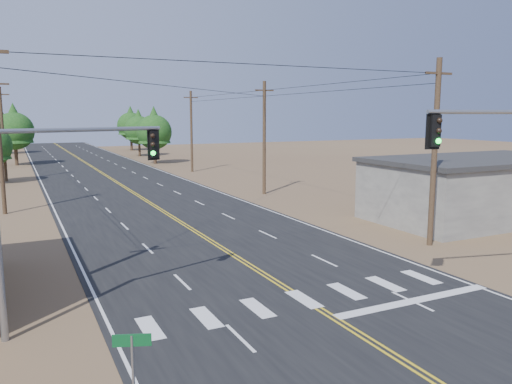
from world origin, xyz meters
TOP-DOWN VIEW (x-y plane):
  - road at (0.00, 30.00)m, footprint 15.00×200.00m
  - building_right at (19.00, 16.00)m, footprint 15.00×8.00m
  - utility_pole_left_mid at (-10.50, 32.00)m, footprint 1.80×0.30m
  - utility_pole_left_far at (-10.50, 52.00)m, footprint 1.80×0.30m
  - utility_pole_right_near at (10.50, 12.00)m, footprint 1.80×0.30m
  - utility_pole_right_mid at (10.50, 32.00)m, footprint 1.80×0.30m
  - utility_pole_right_far at (10.50, 52.00)m, footprint 1.80×0.30m
  - signal_mast_left at (-8.65, 9.68)m, footprint 5.79×2.13m
  - street_sign at (-7.80, 2.00)m, footprint 0.75×0.31m
  - tree_left_mid at (-9.27, 70.62)m, footprint 5.28×5.28m
  - tree_left_far at (-11.24, 94.77)m, footprint 5.17×5.17m
  - tree_right_near at (9.00, 64.28)m, footprint 5.02×5.02m
  - tree_right_mid at (10.12, 78.90)m, footprint 4.89×4.89m
  - tree_right_far at (11.96, 93.81)m, footprint 5.36×5.36m

SIDE VIEW (x-z plane):
  - road at x=0.00m, z-range 0.00..0.02m
  - street_sign at x=-7.80m, z-range 0.45..3.10m
  - building_right at x=19.00m, z-range 0.00..4.00m
  - signal_mast_left at x=-8.65m, z-range 1.23..7.97m
  - tree_right_mid at x=10.12m, z-range 0.91..9.06m
  - utility_pole_left_mid at x=-10.50m, z-range 0.12..10.12m
  - utility_pole_left_far at x=-10.50m, z-range 0.12..10.12m
  - utility_pole_right_near at x=10.50m, z-range 0.12..10.12m
  - utility_pole_right_mid at x=10.50m, z-range 0.12..10.12m
  - utility_pole_right_far at x=10.50m, z-range 0.12..10.12m
  - tree_right_near at x=9.00m, z-range 0.93..9.31m
  - tree_left_far at x=-11.24m, z-range 0.96..9.59m
  - tree_left_mid at x=-9.27m, z-range 0.98..9.77m
  - tree_right_far at x=11.96m, z-range 1.00..9.94m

